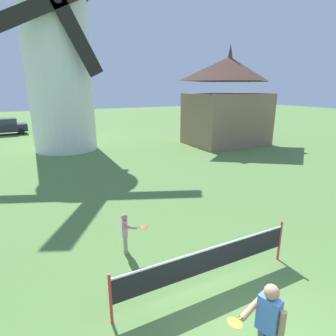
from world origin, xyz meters
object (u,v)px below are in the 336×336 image
(parked_car_green, at_px, (64,124))
(tennis_net, at_px, (209,260))
(windmill, at_px, (58,57))
(player_far, at_px, (126,231))
(player_near, at_px, (267,322))
(chapel, at_px, (227,103))
(parked_car_black, at_px, (4,126))

(parked_car_green, bearing_deg, tennis_net, -90.51)
(windmill, distance_m, player_far, 15.88)
(tennis_net, xyz_separation_m, parked_car_green, (0.24, 26.46, 0.13))
(player_near, height_order, parked_car_green, parked_car_green)
(parked_car_green, bearing_deg, player_near, -91.06)
(windmill, bearing_deg, parked_car_green, 83.95)
(windmill, height_order, player_near, windmill)
(tennis_net, distance_m, player_near, 1.98)
(player_near, distance_m, player_far, 4.20)
(windmill, relative_size, chapel, 1.78)
(windmill, bearing_deg, parked_car_black, 114.23)
(player_far, height_order, chapel, chapel)
(tennis_net, height_order, parked_car_green, parked_car_green)
(parked_car_green, relative_size, chapel, 0.59)
(parked_car_black, relative_size, chapel, 0.54)
(player_far, height_order, parked_car_green, parked_car_green)
(windmill, distance_m, parked_car_green, 11.10)
(player_far, distance_m, chapel, 16.87)
(player_near, bearing_deg, windmill, 91.46)
(tennis_net, relative_size, player_near, 2.96)
(tennis_net, height_order, player_far, player_far)
(parked_car_black, distance_m, chapel, 21.29)
(tennis_net, height_order, player_near, player_near)
(windmill, relative_size, player_near, 8.81)
(player_near, bearing_deg, player_far, 102.67)
(parked_car_black, bearing_deg, player_far, -80.78)
(player_near, relative_size, player_far, 1.32)
(parked_car_black, height_order, parked_car_green, same)
(parked_car_green, bearing_deg, windmill, -96.05)
(tennis_net, xyz_separation_m, player_far, (-1.21, 2.14, -0.02))
(player_near, height_order, parked_car_black, parked_car_black)
(player_far, relative_size, parked_car_black, 0.29)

